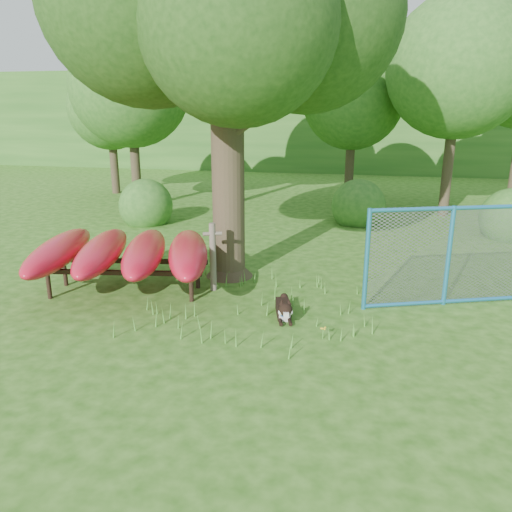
# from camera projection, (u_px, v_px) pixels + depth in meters

# --- Properties ---
(ground) EXTENTS (80.00, 80.00, 0.00)m
(ground) POSITION_uv_depth(u_px,v_px,m) (231.00, 327.00, 8.92)
(ground) COLOR #235210
(ground) RESTS_ON ground
(wooden_post) EXTENTS (0.40, 0.22, 1.48)m
(wooden_post) POSITION_uv_depth(u_px,v_px,m) (213.00, 255.00, 10.54)
(wooden_post) COLOR brown
(wooden_post) RESTS_ON ground
(kayak_rack) EXTENTS (4.40, 3.92, 1.18)m
(kayak_rack) POSITION_uv_depth(u_px,v_px,m) (123.00, 252.00, 10.33)
(kayak_rack) COLOR black
(kayak_rack) RESTS_ON ground
(husky_dog) EXTENTS (0.46, 1.08, 0.48)m
(husky_dog) POSITION_uv_depth(u_px,v_px,m) (284.00, 309.00, 9.28)
(husky_dog) COLOR black
(husky_dog) RESTS_ON ground
(fence_section) EXTENTS (3.23, 1.30, 3.33)m
(fence_section) POSITION_uv_depth(u_px,v_px,m) (449.00, 256.00, 9.69)
(fence_section) COLOR #2882BB
(fence_section) RESTS_ON ground
(wildflower_clump) EXTENTS (0.10, 0.09, 0.21)m
(wildflower_clump) POSITION_uv_depth(u_px,v_px,m) (323.00, 329.00, 8.44)
(wildflower_clump) COLOR #519831
(wildflower_clump) RESTS_ON ground
(bg_tree_a) EXTENTS (4.40, 4.40, 6.70)m
(bg_tree_a) POSITION_uv_depth(u_px,v_px,m) (130.00, 87.00, 18.34)
(bg_tree_a) COLOR #362C1D
(bg_tree_a) RESTS_ON ground
(bg_tree_b) EXTENTS (5.20, 5.20, 8.22)m
(bg_tree_b) POSITION_uv_depth(u_px,v_px,m) (236.00, 58.00, 19.17)
(bg_tree_b) COLOR #362C1D
(bg_tree_b) RESTS_ON ground
(bg_tree_c) EXTENTS (4.00, 4.00, 6.12)m
(bg_tree_c) POSITION_uv_depth(u_px,v_px,m) (353.00, 99.00, 19.60)
(bg_tree_c) COLOR #362C1D
(bg_tree_c) RESTS_ON ground
(bg_tree_d) EXTENTS (4.80, 4.80, 7.50)m
(bg_tree_d) POSITION_uv_depth(u_px,v_px,m) (459.00, 67.00, 16.72)
(bg_tree_d) COLOR #362C1D
(bg_tree_d) RESTS_ON ground
(bg_tree_f) EXTENTS (3.60, 3.60, 5.55)m
(bg_tree_f) POSITION_uv_depth(u_px,v_px,m) (110.00, 109.00, 21.88)
(bg_tree_f) COLOR #362C1D
(bg_tree_f) RESTS_ON ground
(shrub_left) EXTENTS (1.80, 1.80, 1.80)m
(shrub_left) POSITION_uv_depth(u_px,v_px,m) (147.00, 223.00, 16.98)
(shrub_left) COLOR #2A5E1E
(shrub_left) RESTS_ON ground
(shrub_right) EXTENTS (1.80, 1.80, 1.80)m
(shrub_right) POSITION_uv_depth(u_px,v_px,m) (508.00, 238.00, 15.06)
(shrub_right) COLOR #2A5E1E
(shrub_right) RESTS_ON ground
(shrub_mid) EXTENTS (1.80, 1.80, 1.80)m
(shrub_mid) POSITION_uv_depth(u_px,v_px,m) (357.00, 223.00, 16.93)
(shrub_mid) COLOR #2A5E1E
(shrub_mid) RESTS_ON ground
(wooded_hillside) EXTENTS (80.00, 12.00, 6.00)m
(wooded_hillside) POSITION_uv_depth(u_px,v_px,m) (337.00, 119.00, 34.26)
(wooded_hillside) COLOR #2A5E1E
(wooded_hillside) RESTS_ON ground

